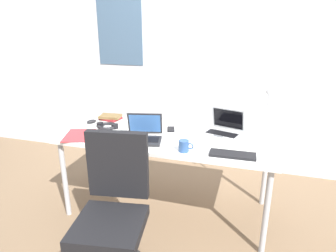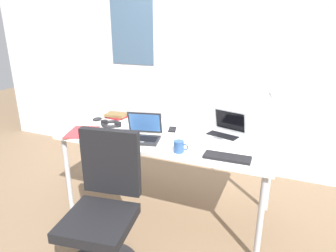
{
  "view_description": "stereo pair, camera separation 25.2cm",
  "coord_description": "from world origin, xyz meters",
  "px_view_note": "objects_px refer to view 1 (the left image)",
  "views": [
    {
      "loc": [
        0.68,
        -2.28,
        1.65
      ],
      "look_at": [
        0.0,
        0.0,
        0.82
      ],
      "focal_mm": 31.77,
      "sensor_mm": 36.0,
      "label": 1
    },
    {
      "loc": [
        0.92,
        -2.19,
        1.65
      ],
      "look_at": [
        0.0,
        0.0,
        0.82
      ],
      "focal_mm": 31.77,
      "sensor_mm": 36.0,
      "label": 2
    }
  ],
  "objects_px": {
    "book_stack": "(111,117)",
    "external_keyboard": "(233,155)",
    "desk_lamp": "(268,112)",
    "headphones": "(107,126)",
    "computer_mouse": "(92,121)",
    "cell_phone": "(171,129)",
    "laptop_center": "(144,135)",
    "coffee_mug": "(184,146)",
    "office_chair": "(113,221)",
    "paper_folder_front_left": "(79,135)",
    "pill_bottle": "(154,126)",
    "laptop_mid_desk": "(224,130)"
  },
  "relations": [
    {
      "from": "book_stack",
      "to": "external_keyboard",
      "type": "bearing_deg",
      "value": -22.84
    },
    {
      "from": "computer_mouse",
      "to": "headphones",
      "type": "relative_size",
      "value": 0.45
    },
    {
      "from": "book_stack",
      "to": "office_chair",
      "type": "distance_m",
      "value": 1.22
    },
    {
      "from": "laptop_center",
      "to": "cell_phone",
      "type": "height_order",
      "value": "laptop_center"
    },
    {
      "from": "desk_lamp",
      "to": "laptop_center",
      "type": "relative_size",
      "value": 1.19
    },
    {
      "from": "external_keyboard",
      "to": "paper_folder_front_left",
      "type": "height_order",
      "value": "external_keyboard"
    },
    {
      "from": "cell_phone",
      "to": "book_stack",
      "type": "height_order",
      "value": "book_stack"
    },
    {
      "from": "coffee_mug",
      "to": "desk_lamp",
      "type": "bearing_deg",
      "value": 44.53
    },
    {
      "from": "pill_bottle",
      "to": "office_chair",
      "type": "distance_m",
      "value": 0.96
    },
    {
      "from": "desk_lamp",
      "to": "office_chair",
      "type": "bearing_deg",
      "value": -131.59
    },
    {
      "from": "book_stack",
      "to": "headphones",
      "type": "bearing_deg",
      "value": -69.63
    },
    {
      "from": "cell_phone",
      "to": "coffee_mug",
      "type": "bearing_deg",
      "value": -78.39
    },
    {
      "from": "external_keyboard",
      "to": "pill_bottle",
      "type": "relative_size",
      "value": 4.18
    },
    {
      "from": "laptop_center",
      "to": "pill_bottle",
      "type": "bearing_deg",
      "value": 89.88
    },
    {
      "from": "laptop_mid_desk",
      "to": "book_stack",
      "type": "distance_m",
      "value": 1.13
    },
    {
      "from": "computer_mouse",
      "to": "paper_folder_front_left",
      "type": "height_order",
      "value": "computer_mouse"
    },
    {
      "from": "laptop_mid_desk",
      "to": "laptop_center",
      "type": "distance_m",
      "value": 0.69
    },
    {
      "from": "paper_folder_front_left",
      "to": "pill_bottle",
      "type": "bearing_deg",
      "value": 29.98
    },
    {
      "from": "cell_phone",
      "to": "paper_folder_front_left",
      "type": "relative_size",
      "value": 0.44
    },
    {
      "from": "laptop_center",
      "to": "computer_mouse",
      "type": "relative_size",
      "value": 3.52
    },
    {
      "from": "computer_mouse",
      "to": "cell_phone",
      "type": "distance_m",
      "value": 0.78
    },
    {
      "from": "headphones",
      "to": "book_stack",
      "type": "bearing_deg",
      "value": 110.37
    },
    {
      "from": "external_keyboard",
      "to": "pill_bottle",
      "type": "height_order",
      "value": "pill_bottle"
    },
    {
      "from": "book_stack",
      "to": "paper_folder_front_left",
      "type": "height_order",
      "value": "book_stack"
    },
    {
      "from": "cell_phone",
      "to": "desk_lamp",
      "type": "bearing_deg",
      "value": -5.85
    },
    {
      "from": "headphones",
      "to": "office_chair",
      "type": "height_order",
      "value": "office_chair"
    },
    {
      "from": "desk_lamp",
      "to": "headphones",
      "type": "distance_m",
      "value": 1.42
    },
    {
      "from": "paper_folder_front_left",
      "to": "book_stack",
      "type": "bearing_deg",
      "value": 84.54
    },
    {
      "from": "book_stack",
      "to": "paper_folder_front_left",
      "type": "xyz_separation_m",
      "value": [
        -0.05,
        -0.49,
        -0.02
      ]
    },
    {
      "from": "external_keyboard",
      "to": "coffee_mug",
      "type": "distance_m",
      "value": 0.36
    },
    {
      "from": "desk_lamp",
      "to": "laptop_mid_desk",
      "type": "height_order",
      "value": "desk_lamp"
    },
    {
      "from": "computer_mouse",
      "to": "desk_lamp",
      "type": "bearing_deg",
      "value": 38.11
    },
    {
      "from": "headphones",
      "to": "office_chair",
      "type": "distance_m",
      "value": 0.99
    },
    {
      "from": "cell_phone",
      "to": "headphones",
      "type": "distance_m",
      "value": 0.58
    },
    {
      "from": "laptop_center",
      "to": "headphones",
      "type": "height_order",
      "value": "laptop_center"
    },
    {
      "from": "laptop_mid_desk",
      "to": "headphones",
      "type": "height_order",
      "value": "laptop_mid_desk"
    },
    {
      "from": "coffee_mug",
      "to": "office_chair",
      "type": "distance_m",
      "value": 0.72
    },
    {
      "from": "laptop_mid_desk",
      "to": "headphones",
      "type": "xyz_separation_m",
      "value": [
        -1.04,
        -0.13,
        -0.03
      ]
    },
    {
      "from": "laptop_center",
      "to": "headphones",
      "type": "bearing_deg",
      "value": 155.69
    },
    {
      "from": "computer_mouse",
      "to": "coffee_mug",
      "type": "distance_m",
      "value": 1.08
    },
    {
      "from": "external_keyboard",
      "to": "book_stack",
      "type": "xyz_separation_m",
      "value": [
        -1.24,
        0.52,
        0.01
      ]
    },
    {
      "from": "pill_bottle",
      "to": "office_chair",
      "type": "bearing_deg",
      "value": -89.46
    },
    {
      "from": "external_keyboard",
      "to": "pill_bottle",
      "type": "xyz_separation_m",
      "value": [
        -0.72,
        0.36,
        0.03
      ]
    },
    {
      "from": "cell_phone",
      "to": "paper_folder_front_left",
      "type": "bearing_deg",
      "value": -168.54
    },
    {
      "from": "laptop_center",
      "to": "pill_bottle",
      "type": "distance_m",
      "value": 0.26
    },
    {
      "from": "laptop_center",
      "to": "office_chair",
      "type": "height_order",
      "value": "office_chair"
    },
    {
      "from": "laptop_mid_desk",
      "to": "external_keyboard",
      "type": "xyz_separation_m",
      "value": [
        0.11,
        -0.42,
        -0.03
      ]
    },
    {
      "from": "paper_folder_front_left",
      "to": "coffee_mug",
      "type": "relative_size",
      "value": 2.74
    },
    {
      "from": "laptop_mid_desk",
      "to": "external_keyboard",
      "type": "relative_size",
      "value": 1.07
    },
    {
      "from": "office_chair",
      "to": "computer_mouse",
      "type": "bearing_deg",
      "value": 126.23
    }
  ]
}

